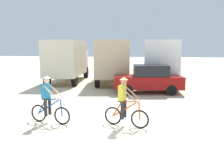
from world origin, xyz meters
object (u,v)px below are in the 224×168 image
box_truck_cream_rv (68,59)px  cyclist_cowboy_hat (125,104)px  box_truck_avon_van (160,59)px  box_truck_tan_camper (112,59)px  sedan_parked (149,79)px  cyclist_orange_shirt (48,101)px

box_truck_cream_rv → cyclist_cowboy_hat: box_truck_cream_rv is taller
box_truck_avon_van → box_truck_tan_camper: bearing=-171.7°
box_truck_cream_rv → cyclist_cowboy_hat: bearing=-61.4°
box_truck_avon_van → cyclist_cowboy_hat: 11.38m
box_truck_tan_camper → box_truck_avon_van: same height
sedan_parked → cyclist_cowboy_hat: bearing=-96.6°
sedan_parked → cyclist_orange_shirt: 7.75m
cyclist_cowboy_hat → box_truck_tan_camper: bearing=101.3°
box_truck_tan_camper → box_truck_avon_van: 3.75m
box_truck_tan_camper → sedan_parked: size_ratio=1.60×
cyclist_orange_shirt → cyclist_cowboy_hat: same height
box_truck_cream_rv → sedan_parked: (6.61, -3.94, -0.99)m
box_truck_tan_camper → cyclist_orange_shirt: bearing=-94.0°
box_truck_avon_van → sedan_parked: 4.63m
box_truck_avon_van → sedan_parked: box_truck_avon_van is taller
box_truck_cream_rv → box_truck_tan_camper: (3.69, -0.03, 0.00)m
sedan_parked → cyclist_orange_shirt: bearing=-118.3°
cyclist_orange_shirt → cyclist_cowboy_hat: size_ratio=1.00×
box_truck_tan_camper → sedan_parked: 4.98m
box_truck_avon_van → sedan_parked: size_ratio=1.55×
box_truck_cream_rv → box_truck_avon_van: (7.40, 0.51, 0.00)m
box_truck_avon_van → cyclist_cowboy_hat: (-1.58, -11.22, -1.03)m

